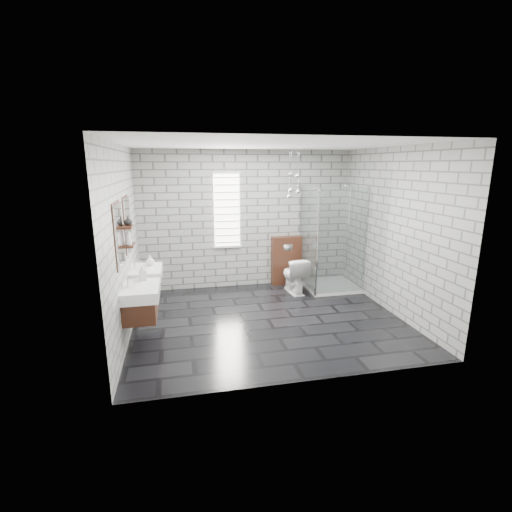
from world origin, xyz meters
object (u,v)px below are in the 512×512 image
object	(u,v)px
vanity_left	(138,293)
vanity_right	(144,274)
cistern_panel	(286,260)
shower_enclosure	(328,265)
toilet	(294,275)

from	to	relation	value
vanity_left	vanity_right	xyz separation A→B (m)	(0.00, 0.90, 0.00)
cistern_panel	shower_enclosure	bearing A→B (deg)	-36.41
shower_enclosure	toilet	world-z (taller)	shower_enclosure
vanity_right	toilet	world-z (taller)	vanity_right
shower_enclosure	vanity_left	bearing A→B (deg)	-153.85
vanity_left	toilet	bearing A→B (deg)	31.51
cistern_panel	toilet	xyz separation A→B (m)	(0.00, -0.53, -0.15)
vanity_right	cistern_panel	world-z (taller)	vanity_right
cistern_panel	toilet	size ratio (longest dim) A/B	1.44
toilet	cistern_panel	bearing A→B (deg)	-95.16
shower_enclosure	cistern_panel	bearing A→B (deg)	143.59
vanity_right	cistern_panel	distance (m)	3.01
vanity_right	toilet	size ratio (longest dim) A/B	2.27
vanity_left	shower_enclosure	size ratio (longest dim) A/B	0.77
vanity_left	shower_enclosure	bearing A→B (deg)	26.15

